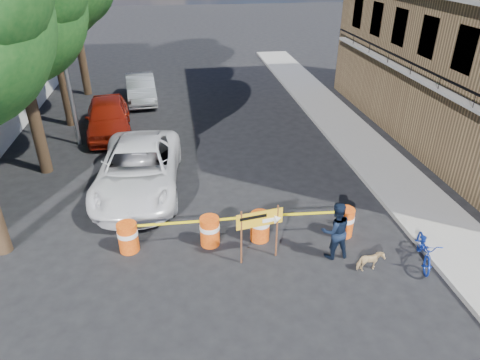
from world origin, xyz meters
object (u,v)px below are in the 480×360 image
object	(u,v)px
barrel_far_left	(128,237)
barrel_mid_right	(260,226)
suv_white	(139,169)
bicycle	(428,237)
sedan_red	(108,117)
detour_sign	(265,222)
barrel_far_right	(344,221)
sedan_silver	(141,88)
pedestrian	(335,231)
dog	(370,262)
barrel_mid_left	(210,231)

from	to	relation	value
barrel_far_left	barrel_mid_right	size ratio (longest dim) A/B	1.00
barrel_far_left	suv_white	xyz separation A→B (m)	(0.14, 3.52, 0.35)
bicycle	sedan_red	size ratio (longest dim) A/B	0.35
detour_sign	barrel_far_right	bearing A→B (deg)	6.75
sedan_silver	sedan_red	bearing A→B (deg)	-110.38
barrel_mid_right	barrel_far_right	world-z (taller)	same
barrel_far_left	pedestrian	world-z (taller)	pedestrian
detour_sign	sedan_red	xyz separation A→B (m)	(-5.30, 10.03, -0.40)
dog	sedan_silver	xyz separation A→B (m)	(-6.77, 15.58, 0.42)
pedestrian	barrel_mid_left	bearing A→B (deg)	-20.39
barrel_far_left	sedan_red	size ratio (longest dim) A/B	0.19
barrel_far_right	sedan_red	world-z (taller)	sedan_red
barrel_mid_right	dog	size ratio (longest dim) A/B	1.28
bicycle	suv_white	xyz separation A→B (m)	(-7.91, 5.24, -0.02)
barrel_mid_right	detour_sign	bearing A→B (deg)	-93.09
barrel_mid_left	sedan_red	size ratio (longest dim) A/B	0.19
pedestrian	dog	bearing A→B (deg)	132.61
barrel_far_left	pedestrian	xyz separation A→B (m)	(5.68, -1.11, 0.39)
detour_sign	bicycle	xyz separation A→B (m)	(4.30, -0.80, -0.38)
barrel_mid_left	sedan_silver	world-z (taller)	sedan_silver
suv_white	bicycle	bearing A→B (deg)	-30.38
barrel_far_right	sedan_silver	xyz separation A→B (m)	(-6.65, 13.91, 0.24)
sedan_red	suv_white	bearing A→B (deg)	-80.22
barrel_mid_right	suv_white	size ratio (longest dim) A/B	0.15
barrel_far_left	dog	bearing A→B (deg)	-16.06
bicycle	dog	distance (m)	1.70
barrel_far_left	barrel_mid_right	distance (m)	3.80
barrel_far_right	bicycle	world-z (taller)	bicycle
barrel_far_right	sedan_red	size ratio (longest dim) A/B	0.19
barrel_far_left	sedan_silver	size ratio (longest dim) A/B	0.21
pedestrian	suv_white	size ratio (longest dim) A/B	0.29
detour_sign	barrel_mid_right	bearing A→B (deg)	77.43
bicycle	barrel_far_right	bearing A→B (deg)	158.02
barrel_far_right	bicycle	distance (m)	2.34
detour_sign	pedestrian	xyz separation A→B (m)	(1.93, -0.17, -0.36)
detour_sign	pedestrian	bearing A→B (deg)	-14.63
barrel_far_right	dog	xyz separation A→B (m)	(0.12, -1.67, -0.17)
barrel_mid_left	suv_white	distance (m)	4.20
barrel_far_left	bicycle	xyz separation A→B (m)	(8.05, -1.73, 0.37)
pedestrian	sedan_red	bearing A→B (deg)	-57.63
barrel_far_left	barrel_mid_left	bearing A→B (deg)	-1.24
barrel_far_left	detour_sign	distance (m)	3.93
barrel_far_right	sedan_silver	size ratio (longest dim) A/B	0.21
barrel_mid_left	suv_white	size ratio (longest dim) A/B	0.15
barrel_far_right	pedestrian	bearing A→B (deg)	-124.96
bicycle	suv_white	world-z (taller)	bicycle
dog	suv_white	size ratio (longest dim) A/B	0.12
suv_white	sedan_silver	bearing A→B (deg)	95.75
bicycle	sedan_silver	xyz separation A→B (m)	(-8.37, 15.46, -0.13)
sedan_red	detour_sign	bearing A→B (deg)	-69.22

